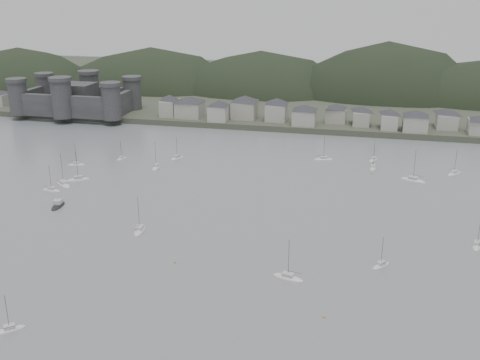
# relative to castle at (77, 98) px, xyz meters

# --- Properties ---
(ground) EXTENTS (900.00, 900.00, 0.00)m
(ground) POSITION_rel_castle_xyz_m (120.00, -179.80, -10.96)
(ground) COLOR slate
(ground) RESTS_ON ground
(far_shore_land) EXTENTS (900.00, 250.00, 3.00)m
(far_shore_land) POSITION_rel_castle_xyz_m (120.00, 115.20, -9.46)
(far_shore_land) COLOR #383D2D
(far_shore_land) RESTS_ON ground
(forested_ridge) EXTENTS (851.55, 103.94, 102.57)m
(forested_ridge) POSITION_rel_castle_xyz_m (124.83, 89.60, -22.25)
(forested_ridge) COLOR black
(forested_ridge) RESTS_ON ground
(castle) EXTENTS (66.00, 43.00, 20.00)m
(castle) POSITION_rel_castle_xyz_m (0.00, 0.00, 0.00)
(castle) COLOR #313134
(castle) RESTS_ON far_shore_land
(waterfront_town) EXTENTS (451.48, 28.46, 12.92)m
(waterfront_town) POSITION_rel_castle_xyz_m (170.59, 3.54, -2.30)
(waterfront_town) COLOR gray
(waterfront_town) RESTS_ON far_shore_land
(sailboat_lead) EXTENTS (3.34, 6.37, 8.37)m
(sailboat_lead) POSITION_rel_castle_xyz_m (59.17, -71.73, -10.78)
(sailboat_lead) COLOR silver
(sailboat_lead) RESTS_ON ground
(moored_fleet) EXTENTS (243.39, 159.14, 13.69)m
(moored_fleet) POSITION_rel_castle_xyz_m (123.19, -110.83, -10.79)
(moored_fleet) COLOR silver
(moored_fleet) RESTS_ON ground
(motor_launch_far) EXTENTS (4.34, 9.21, 4.10)m
(motor_launch_far) POSITION_rel_castle_xyz_m (61.72, -129.29, -10.68)
(motor_launch_far) COLOR black
(motor_launch_far) RESTS_ON ground
(mooring_buoys) EXTENTS (164.38, 110.51, 0.70)m
(mooring_buoys) POSITION_rel_castle_xyz_m (134.36, -136.27, -10.81)
(mooring_buoys) COLOR #CB8A43
(mooring_buoys) RESTS_ON ground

